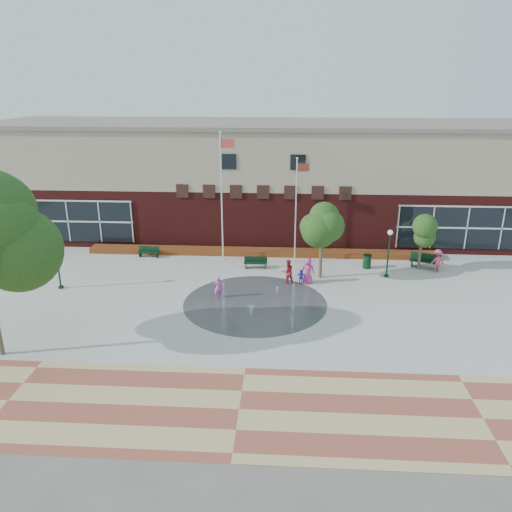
# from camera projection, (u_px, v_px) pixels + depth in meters

# --- Properties ---
(ground) EXTENTS (120.00, 120.00, 0.00)m
(ground) POSITION_uv_depth(u_px,v_px,m) (251.00, 327.00, 26.44)
(ground) COLOR #666056
(ground) RESTS_ON ground
(plaza_concrete) EXTENTS (46.00, 18.00, 0.01)m
(plaza_concrete) POSITION_uv_depth(u_px,v_px,m) (256.00, 296.00, 30.21)
(plaza_concrete) COLOR #A8A8A0
(plaza_concrete) RESTS_ON ground
(paver_band) EXTENTS (46.00, 6.00, 0.01)m
(paver_band) POSITION_uv_depth(u_px,v_px,m) (239.00, 409.00, 19.86)
(paver_band) COLOR #984B39
(paver_band) RESTS_ON ground
(splash_pad) EXTENTS (8.40, 8.40, 0.01)m
(splash_pad) POSITION_uv_depth(u_px,v_px,m) (255.00, 303.00, 29.26)
(splash_pad) COLOR #383A3D
(splash_pad) RESTS_ON ground
(library_building) EXTENTS (44.40, 10.40, 9.20)m
(library_building) POSITION_uv_depth(u_px,v_px,m) (266.00, 179.00, 41.33)
(library_building) COLOR #501615
(library_building) RESTS_ON ground
(flower_bed) EXTENTS (26.00, 1.20, 0.40)m
(flower_bed) POSITION_uv_depth(u_px,v_px,m) (262.00, 255.00, 37.35)
(flower_bed) COLOR #A70611
(flower_bed) RESTS_ON ground
(flagpole_left) EXTENTS (1.06, 0.27, 9.16)m
(flagpole_left) POSITION_uv_depth(u_px,v_px,m) (222.00, 191.00, 34.60)
(flagpole_left) COLOR white
(flagpole_left) RESTS_ON ground
(flagpole_right) EXTENTS (0.91, 0.26, 7.51)m
(flagpole_right) POSITION_uv_depth(u_px,v_px,m) (297.00, 205.00, 34.39)
(flagpole_right) COLOR white
(flagpole_right) RESTS_ON ground
(lamp_left) EXTENTS (0.37, 0.37, 3.50)m
(lamp_left) POSITION_uv_depth(u_px,v_px,m) (57.00, 256.00, 30.64)
(lamp_left) COLOR black
(lamp_left) RESTS_ON ground
(lamp_right) EXTENTS (0.35, 0.35, 3.26)m
(lamp_right) POSITION_uv_depth(u_px,v_px,m) (389.00, 248.00, 32.51)
(lamp_right) COLOR black
(lamp_right) RESTS_ON ground
(bench_left) EXTENTS (1.60, 0.57, 0.79)m
(bench_left) POSITION_uv_depth(u_px,v_px,m) (149.00, 254.00, 36.81)
(bench_left) COLOR black
(bench_left) RESTS_ON ground
(bench_mid) EXTENTS (1.61, 0.45, 0.81)m
(bench_mid) POSITION_uv_depth(u_px,v_px,m) (256.00, 265.00, 34.60)
(bench_mid) COLOR black
(bench_mid) RESTS_ON ground
(bench_right) EXTENTS (2.08, 1.23, 1.01)m
(bench_right) POSITION_uv_depth(u_px,v_px,m) (425.00, 264.00, 34.64)
(bench_right) COLOR black
(bench_right) RESTS_ON ground
(trash_can) EXTENTS (0.59, 0.59, 0.98)m
(trash_can) POSITION_uv_depth(u_px,v_px,m) (367.00, 261.00, 34.55)
(trash_can) COLOR black
(trash_can) RESTS_ON ground
(tree_mid) EXTENTS (3.15, 3.15, 5.32)m
(tree_mid) POSITION_uv_depth(u_px,v_px,m) (322.00, 221.00, 31.78)
(tree_mid) COLOR #4B402E
(tree_mid) RESTS_ON ground
(tree_small_right) EXTENTS (2.20, 2.20, 3.75)m
(tree_small_right) POSITION_uv_depth(u_px,v_px,m) (423.00, 231.00, 33.60)
(tree_small_right) COLOR #4B402E
(tree_small_right) RESTS_ON ground
(water_jet_a) EXTENTS (0.31, 0.31, 0.60)m
(water_jet_a) POSITION_uv_depth(u_px,v_px,m) (251.00, 317.00, 27.64)
(water_jet_a) COLOR white
(water_jet_a) RESTS_ON ground
(water_jet_b) EXTENTS (0.19, 0.19, 0.43)m
(water_jet_b) POSITION_uv_depth(u_px,v_px,m) (277.00, 294.00, 30.49)
(water_jet_b) COLOR white
(water_jet_b) RESTS_ON ground
(child_splash) EXTENTS (0.57, 0.47, 1.36)m
(child_splash) POSITION_uv_depth(u_px,v_px,m) (218.00, 287.00, 29.81)
(child_splash) COLOR #DA56B9
(child_splash) RESTS_ON ground
(adult_red) EXTENTS (0.96, 0.86, 1.62)m
(adult_red) POSITION_uv_depth(u_px,v_px,m) (288.00, 272.00, 31.86)
(adult_red) COLOR red
(adult_red) RESTS_ON ground
(adult_pink) EXTENTS (0.90, 0.65, 1.72)m
(adult_pink) POSITION_uv_depth(u_px,v_px,m) (308.00, 271.00, 31.89)
(adult_pink) COLOR #CA378D
(adult_pink) RESTS_ON ground
(child_blue) EXTENTS (0.65, 0.35, 1.04)m
(child_blue) POSITION_uv_depth(u_px,v_px,m) (301.00, 277.00, 31.72)
(child_blue) COLOR #3430C2
(child_blue) RESTS_ON ground
(person_bench) EXTENTS (1.19, 0.89, 1.64)m
(person_bench) POSITION_uv_depth(u_px,v_px,m) (437.00, 261.00, 33.71)
(person_bench) COLOR #CB4566
(person_bench) RESTS_ON ground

